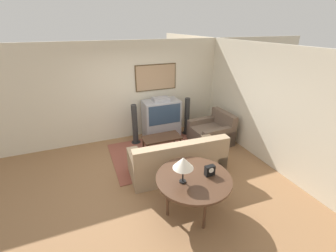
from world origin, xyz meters
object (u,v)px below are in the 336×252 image
(speaker_tower_left, at_px, (135,125))
(console_table, at_px, (194,180))
(table_lamp, at_px, (183,163))
(mantel_clock, at_px, (210,171))
(armchair, at_px, (212,133))
(speaker_tower_right, at_px, (187,117))
(couch, at_px, (178,161))
(tv, at_px, (161,119))
(coffee_table, at_px, (162,139))

(speaker_tower_left, bearing_deg, console_table, -84.00)
(table_lamp, bearing_deg, mantel_clock, -0.10)
(armchair, distance_m, speaker_tower_left, 2.15)
(speaker_tower_left, xyz_separation_m, speaker_tower_right, (1.58, 0.00, 0.00))
(couch, distance_m, armchair, 1.80)
(mantel_clock, distance_m, speaker_tower_left, 2.96)
(speaker_tower_left, bearing_deg, couch, -73.81)
(armchair, xyz_separation_m, table_lamp, (-1.92, -2.14, 0.81))
(armchair, bearing_deg, speaker_tower_right, -153.19)
(tv, height_order, speaker_tower_left, tv)
(tv, relative_size, couch, 0.58)
(mantel_clock, relative_size, speaker_tower_left, 0.16)
(armchair, bearing_deg, mantel_clock, -35.90)
(mantel_clock, bearing_deg, armchair, 56.37)
(table_lamp, bearing_deg, console_table, 9.84)
(mantel_clock, bearing_deg, table_lamp, 179.90)
(coffee_table, height_order, console_table, console_table)
(mantel_clock, bearing_deg, speaker_tower_right, 70.81)
(tv, bearing_deg, coffee_table, -109.66)
(armchair, relative_size, coffee_table, 1.06)
(armchair, bearing_deg, speaker_tower_left, -112.86)
(coffee_table, bearing_deg, armchair, 0.59)
(coffee_table, bearing_deg, speaker_tower_right, 35.22)
(armchair, distance_m, table_lamp, 2.99)
(console_table, bearing_deg, armchair, 51.03)
(speaker_tower_right, bearing_deg, armchair, -60.92)
(coffee_table, bearing_deg, console_table, -95.38)
(coffee_table, relative_size, table_lamp, 2.09)
(console_table, bearing_deg, speaker_tower_left, 96.00)
(armchair, distance_m, coffee_table, 1.51)
(couch, xyz_separation_m, mantel_clock, (0.07, -1.15, 0.50))
(console_table, bearing_deg, coffee_table, 84.62)
(console_table, bearing_deg, couch, 79.41)
(coffee_table, relative_size, mantel_clock, 5.32)
(couch, height_order, console_table, couch)
(console_table, distance_m, mantel_clock, 0.32)
(speaker_tower_left, bearing_deg, tv, 4.21)
(console_table, xyz_separation_m, table_lamp, (-0.22, -0.04, 0.42))
(armchair, relative_size, console_table, 0.81)
(coffee_table, distance_m, speaker_tower_left, 0.92)
(tv, distance_m, armchair, 1.48)
(speaker_tower_right, bearing_deg, couch, -121.64)
(couch, relative_size, console_table, 1.64)
(mantel_clock, height_order, speaker_tower_right, speaker_tower_right)
(couch, relative_size, table_lamp, 4.50)
(speaker_tower_left, relative_size, speaker_tower_right, 1.00)
(console_table, bearing_deg, mantel_clock, -8.19)
(console_table, height_order, speaker_tower_left, speaker_tower_left)
(coffee_table, bearing_deg, couch, -89.39)
(armchair, relative_size, speaker_tower_right, 0.91)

